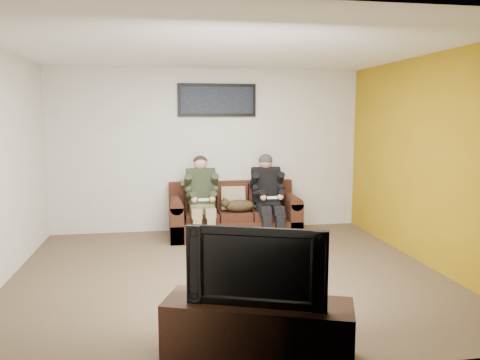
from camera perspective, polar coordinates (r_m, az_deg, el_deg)
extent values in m
plane|color=brown|center=(5.64, -1.46, -11.34)|extent=(5.00, 5.00, 0.00)
plane|color=silver|center=(5.38, -1.56, 15.81)|extent=(5.00, 5.00, 0.00)
plane|color=beige|center=(7.58, -3.90, 3.63)|extent=(5.00, 0.00, 5.00)
plane|color=beige|center=(3.16, 4.24, -2.22)|extent=(5.00, 0.00, 5.00)
plane|color=beige|center=(6.22, 21.96, 2.16)|extent=(0.00, 4.50, 4.50)
plane|color=#A27D10|center=(6.21, 21.89, 2.16)|extent=(0.00, 4.50, 4.50)
cube|color=#371A10|center=(7.31, -0.72, -5.76)|extent=(1.98, 0.86, 0.27)
cube|color=#371A10|center=(7.56, -1.12, -2.17)|extent=(1.98, 0.18, 0.54)
cube|color=#371A10|center=(7.20, -7.78, -4.94)|extent=(0.20, 0.86, 0.54)
cube|color=#371A10|center=(7.47, 6.08, -4.45)|extent=(0.20, 0.86, 0.54)
cylinder|color=#371A10|center=(7.15, -7.82, -2.82)|extent=(0.20, 0.86, 0.20)
cylinder|color=#371A10|center=(7.42, 6.11, -2.41)|extent=(0.20, 0.86, 0.20)
cube|color=#361A10|center=(7.17, -4.70, -4.44)|extent=(0.49, 0.54, 0.13)
cube|color=#361A10|center=(7.37, -4.90, -2.03)|extent=(0.49, 0.13, 0.40)
cube|color=#361A10|center=(7.23, -0.67, -4.31)|extent=(0.49, 0.54, 0.13)
cube|color=#361A10|center=(7.43, -0.98, -1.93)|extent=(0.49, 0.13, 0.40)
cube|color=#361A10|center=(7.32, 3.28, -4.17)|extent=(0.49, 0.54, 0.13)
cube|color=#361A10|center=(7.52, 2.86, -1.82)|extent=(0.49, 0.13, 0.40)
cube|color=#8C7C5C|center=(7.33, -0.86, -2.20)|extent=(0.38, 0.18, 0.38)
cube|color=tan|center=(7.44, -5.68, -0.27)|extent=(0.41, 0.20, 0.07)
cube|color=#8B7C57|center=(7.11, -4.69, -3.44)|extent=(0.36, 0.30, 0.14)
cube|color=#242D1B|center=(7.16, -4.79, -0.93)|extent=(0.40, 0.30, 0.53)
cylinder|color=#242D1B|center=(7.15, -4.82, 0.76)|extent=(0.44, 0.18, 0.18)
sphere|color=tan|center=(7.15, -4.85, 2.05)|extent=(0.21, 0.21, 0.21)
cube|color=#8B7C57|center=(6.91, -5.38, -3.86)|extent=(0.15, 0.42, 0.13)
cube|color=#8B7C57|center=(6.93, -3.73, -3.81)|extent=(0.15, 0.42, 0.13)
cube|color=#8B7C57|center=(6.78, -5.23, -6.34)|extent=(0.12, 0.13, 0.40)
cube|color=#8B7C57|center=(6.79, -3.53, -6.28)|extent=(0.12, 0.13, 0.40)
cube|color=black|center=(6.74, -5.16, -7.81)|extent=(0.11, 0.26, 0.08)
cube|color=black|center=(6.76, -3.45, -7.75)|extent=(0.11, 0.26, 0.08)
cylinder|color=#242D1B|center=(7.06, -6.37, -0.25)|extent=(0.11, 0.30, 0.28)
cylinder|color=#242D1B|center=(7.10, -3.14, -0.17)|extent=(0.11, 0.30, 0.28)
cylinder|color=#242D1B|center=(6.87, -5.99, -1.82)|extent=(0.14, 0.32, 0.15)
cylinder|color=#242D1B|center=(6.90, -3.17, -1.75)|extent=(0.14, 0.32, 0.15)
sphere|color=tan|center=(6.77, -5.59, -2.39)|extent=(0.09, 0.09, 0.09)
sphere|color=tan|center=(6.79, -3.39, -2.34)|extent=(0.09, 0.09, 0.09)
cube|color=white|center=(6.76, -4.47, -2.40)|extent=(0.15, 0.04, 0.03)
ellipsoid|color=black|center=(7.17, -4.86, 2.30)|extent=(0.22, 0.22, 0.17)
cube|color=black|center=(7.27, 3.34, -3.18)|extent=(0.36, 0.30, 0.14)
cube|color=black|center=(7.31, 3.18, -0.73)|extent=(0.40, 0.30, 0.53)
cylinder|color=black|center=(7.31, 3.16, 0.92)|extent=(0.44, 0.18, 0.18)
sphere|color=#B07562|center=(7.31, 3.13, 2.19)|extent=(0.21, 0.21, 0.21)
cube|color=black|center=(7.06, 2.90, -3.59)|extent=(0.15, 0.42, 0.13)
cube|color=black|center=(7.10, 4.48, -3.53)|extent=(0.15, 0.42, 0.13)
cube|color=black|center=(6.92, 3.25, -6.01)|extent=(0.12, 0.13, 0.40)
cube|color=black|center=(6.97, 4.86, -5.93)|extent=(0.12, 0.13, 0.40)
cube|color=black|center=(6.89, 3.39, -7.45)|extent=(0.11, 0.26, 0.08)
cube|color=black|center=(6.93, 5.01, -7.36)|extent=(0.11, 0.26, 0.08)
cylinder|color=black|center=(7.19, 1.75, -0.06)|extent=(0.11, 0.30, 0.28)
cylinder|color=black|center=(7.28, 4.84, 0.01)|extent=(0.11, 0.30, 0.28)
cylinder|color=black|center=(7.01, 2.34, -1.59)|extent=(0.14, 0.32, 0.15)
cylinder|color=black|center=(7.08, 5.03, -1.51)|extent=(0.14, 0.32, 0.15)
sphere|color=#B07562|center=(6.91, 2.87, -2.15)|extent=(0.09, 0.09, 0.09)
sphere|color=#B07562|center=(6.97, 4.96, -2.09)|extent=(0.09, 0.09, 0.09)
cube|color=white|center=(6.92, 3.96, -2.15)|extent=(0.15, 0.04, 0.03)
ellipsoid|color=black|center=(7.30, 3.13, 2.42)|extent=(0.22, 0.22, 0.19)
ellipsoid|color=#43331A|center=(7.15, -0.08, -3.16)|extent=(0.47, 0.26, 0.19)
sphere|color=#43331A|center=(7.07, -1.80, -2.82)|extent=(0.14, 0.14, 0.14)
cone|color=#43331A|center=(7.02, -1.92, -2.31)|extent=(0.04, 0.04, 0.04)
cone|color=#43331A|center=(7.09, -2.00, -2.22)|extent=(0.04, 0.04, 0.04)
cylinder|color=#43331A|center=(7.24, 1.73, -3.29)|extent=(0.26, 0.13, 0.08)
cube|color=black|center=(7.55, -2.82, 9.69)|extent=(1.25, 0.04, 0.52)
cube|color=black|center=(7.53, -2.80, 9.70)|extent=(1.15, 0.01, 0.42)
cube|color=#331C11|center=(3.77, 2.16, -17.76)|extent=(1.50, 0.93, 0.45)
imported|color=black|center=(3.57, 2.21, -10.13)|extent=(1.03, 0.49, 0.60)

